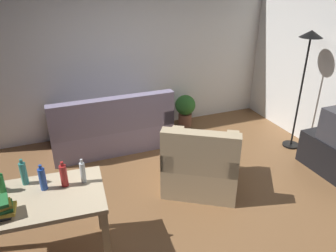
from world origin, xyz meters
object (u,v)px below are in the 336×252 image
at_px(armchair, 201,165).
at_px(bottle_blue, 43,179).
at_px(desk, 36,208).
at_px(bottle_red, 64,175).
at_px(bottle_clear, 83,172).
at_px(potted_plant, 185,108).
at_px(bottle_green, 1,183).
at_px(bottle_tall, 24,173).
at_px(torchiere_lamp, 307,59).
at_px(couch, 111,129).

relative_size(armchair, bottle_blue, 4.81).
bearing_deg(desk, bottle_red, 21.28).
relative_size(bottle_red, bottle_clear, 1.03).
bearing_deg(potted_plant, bottle_blue, -137.14).
xyz_separation_m(bottle_green, bottle_tall, (0.19, 0.05, 0.02)).
bearing_deg(desk, potted_plant, 47.42).
relative_size(torchiere_lamp, armchair, 1.50).
relative_size(couch, bottle_red, 7.30).
bearing_deg(couch, potted_plant, -167.49).
xyz_separation_m(torchiere_lamp, bottle_green, (-4.02, -0.80, -0.56)).
xyz_separation_m(couch, armchair, (0.82, -1.48, 0.01)).
bearing_deg(potted_plant, bottle_tall, -140.86).
relative_size(torchiere_lamp, desk, 1.45).
xyz_separation_m(couch, bottle_blue, (-1.00, -1.93, 0.56)).
relative_size(torchiere_lamp, bottle_green, 8.41).
bearing_deg(torchiere_lamp, bottle_tall, -169.01).
bearing_deg(potted_plant, bottle_red, -134.75).
height_order(potted_plant, bottle_clear, bottle_clear).
distance_m(desk, bottle_blue, 0.26).
bearing_deg(armchair, bottle_blue, 46.42).
xyz_separation_m(desk, bottle_clear, (0.44, 0.08, 0.22)).
bearing_deg(bottle_red, bottle_tall, 154.27).
bearing_deg(armchair, bottle_green, 41.85).
height_order(desk, bottle_green, bottle_green).
relative_size(bottle_blue, bottle_clear, 1.04).
bearing_deg(desk, torchiere_lamp, 19.16).
xyz_separation_m(bottle_red, bottle_clear, (0.17, -0.01, -0.00)).
distance_m(torchiere_lamp, potted_plant, 2.14).
bearing_deg(bottle_green, torchiere_lamp, 11.21).
height_order(armchair, bottle_red, bottle_red).
xyz_separation_m(bottle_green, bottle_blue, (0.35, -0.10, 0.02)).
bearing_deg(bottle_green, couch, 53.61).
bearing_deg(bottle_clear, torchiere_lamp, 15.32).
bearing_deg(bottle_blue, armchair, 13.85).
xyz_separation_m(potted_plant, bottle_clear, (-2.07, -2.26, 0.54)).
relative_size(torchiere_lamp, bottle_blue, 7.19).
height_order(torchiere_lamp, bottle_green, torchiere_lamp).
distance_m(torchiere_lamp, bottle_green, 4.14).
bearing_deg(bottle_clear, bottle_tall, 161.55).
bearing_deg(bottle_tall, torchiere_lamp, 10.99).
bearing_deg(bottle_green, desk, -37.44).
xyz_separation_m(couch, bottle_green, (-1.35, -1.83, 0.55)).
height_order(bottle_green, bottle_blue, bottle_blue).
distance_m(bottle_green, bottle_clear, 0.70).
bearing_deg(armchair, potted_plant, -75.65).
bearing_deg(bottle_clear, potted_plant, 47.55).
height_order(armchair, bottle_green, bottle_green).
distance_m(torchiere_lamp, bottle_clear, 3.50).
relative_size(desk, bottle_red, 5.00).
xyz_separation_m(armchair, bottle_red, (-1.64, -0.46, 0.55)).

